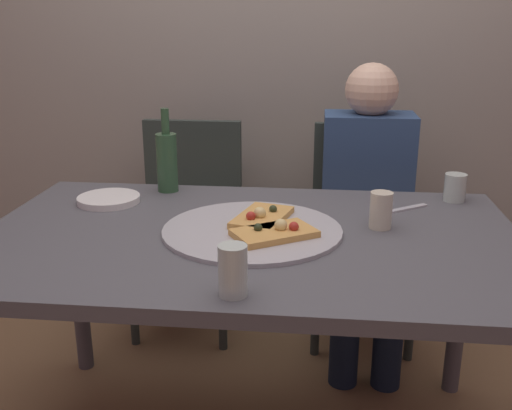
# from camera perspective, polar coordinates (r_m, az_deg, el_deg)

# --- Properties ---
(back_wall) EXTENTS (6.00, 0.10, 2.60)m
(back_wall) POSITION_cam_1_polar(r_m,az_deg,el_deg) (2.88, 2.50, 16.92)
(back_wall) COLOR gray
(back_wall) RESTS_ON ground_plane
(dining_table) EXTENTS (1.54, 0.95, 0.75)m
(dining_table) POSITION_cam_1_polar(r_m,az_deg,el_deg) (1.71, -0.65, -5.13)
(dining_table) COLOR #4C4C51
(dining_table) RESTS_ON ground_plane
(pizza_tray) EXTENTS (0.51, 0.51, 0.01)m
(pizza_tray) POSITION_cam_1_polar(r_m,az_deg,el_deg) (1.69, -0.36, -2.45)
(pizza_tray) COLOR #ADADB2
(pizza_tray) RESTS_ON dining_table
(pizza_slice_last) EXTENTS (0.18, 0.25, 0.05)m
(pizza_slice_last) POSITION_cam_1_polar(r_m,az_deg,el_deg) (1.75, 0.56, -1.14)
(pizza_slice_last) COLOR tan
(pizza_slice_last) RESTS_ON pizza_tray
(pizza_slice_extra) EXTENTS (0.26, 0.23, 0.05)m
(pizza_slice_extra) POSITION_cam_1_polar(r_m,az_deg,el_deg) (1.63, 1.85, -2.63)
(pizza_slice_extra) COLOR tan
(pizza_slice_extra) RESTS_ON pizza_tray
(wine_bottle) EXTENTS (0.07, 0.07, 0.29)m
(wine_bottle) POSITION_cam_1_polar(r_m,az_deg,el_deg) (2.09, -8.57, 4.28)
(wine_bottle) COLOR #2D5133
(wine_bottle) RESTS_ON dining_table
(tumbler_near) EXTENTS (0.07, 0.07, 0.11)m
(tumbler_near) POSITION_cam_1_polar(r_m,az_deg,el_deg) (1.75, 11.94, -0.50)
(tumbler_near) COLOR beige
(tumbler_near) RESTS_ON dining_table
(wine_glass) EXTENTS (0.07, 0.07, 0.12)m
(wine_glass) POSITION_cam_1_polar(r_m,az_deg,el_deg) (1.30, -2.25, -6.33)
(wine_glass) COLOR #B7C6BC
(wine_glass) RESTS_ON dining_table
(short_glass) EXTENTS (0.07, 0.07, 0.09)m
(short_glass) POSITION_cam_1_polar(r_m,az_deg,el_deg) (2.08, 18.62, 1.60)
(short_glass) COLOR #B7C6BC
(short_glass) RESTS_ON dining_table
(plate_stack) EXTENTS (0.20, 0.20, 0.02)m
(plate_stack) POSITION_cam_1_polar(r_m,az_deg,el_deg) (2.02, -14.00, 0.54)
(plate_stack) COLOR white
(plate_stack) RESTS_ON dining_table
(table_knife) EXTENTS (0.19, 0.14, 0.01)m
(table_knife) POSITION_cam_1_polar(r_m,az_deg,el_deg) (1.93, 13.69, -0.45)
(table_knife) COLOR #B7B7BC
(table_knife) RESTS_ON dining_table
(chair_left) EXTENTS (0.44, 0.44, 0.90)m
(chair_left) POSITION_cam_1_polar(r_m,az_deg,el_deg) (2.64, -6.50, -0.64)
(chair_left) COLOR #2D3833
(chair_left) RESTS_ON ground_plane
(chair_right) EXTENTS (0.44, 0.44, 0.90)m
(chair_right) POSITION_cam_1_polar(r_m,az_deg,el_deg) (2.59, 10.27, -1.20)
(chair_right) COLOR #2D3833
(chair_right) RESTS_ON ground_plane
(guest_in_sweater) EXTENTS (0.36, 0.56, 1.17)m
(guest_in_sweater) POSITION_cam_1_polar(r_m,az_deg,el_deg) (2.40, 10.67, 0.52)
(guest_in_sweater) COLOR navy
(guest_in_sweater) RESTS_ON ground_plane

